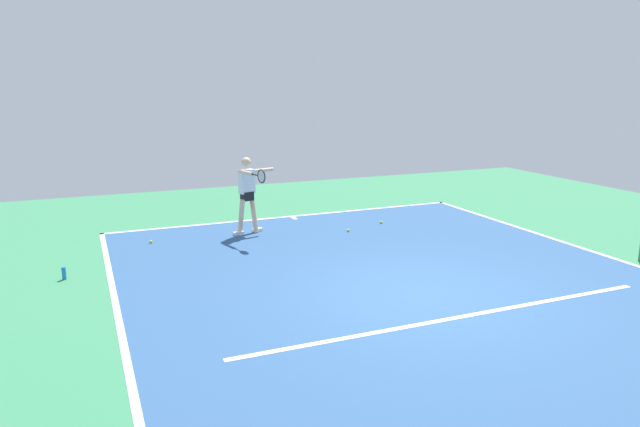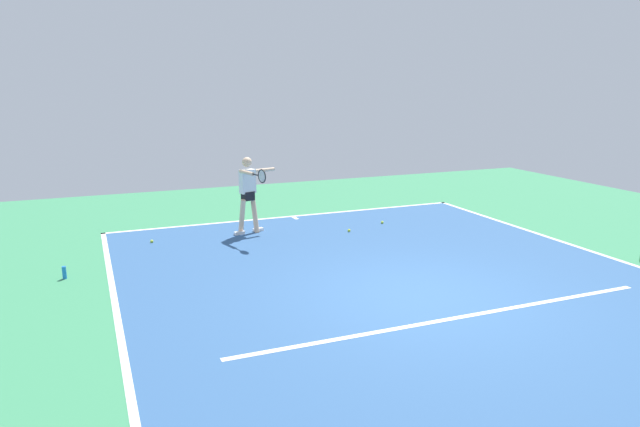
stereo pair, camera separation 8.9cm
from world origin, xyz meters
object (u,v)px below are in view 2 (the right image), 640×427
object	(u,v)px
tennis_player	(249,190)
tennis_ball_near_service_line	(349,230)
tennis_ball_by_sideline	(382,222)
tennis_ball_centre_court	(152,241)
water_bottle	(64,273)

from	to	relation	value
tennis_player	tennis_ball_near_service_line	world-z (taller)	tennis_player
tennis_ball_by_sideline	tennis_ball_centre_court	distance (m)	5.35
tennis_ball_near_service_line	tennis_ball_centre_court	distance (m)	4.33
tennis_player	tennis_ball_centre_court	bearing A→B (deg)	-15.55
tennis_ball_by_sideline	water_bottle	distance (m)	7.15
tennis_player	tennis_ball_centre_court	distance (m)	2.35
tennis_player	tennis_ball_by_sideline	size ratio (longest dim) A/B	26.20
tennis_ball_by_sideline	tennis_ball_near_service_line	xyz separation A→B (m)	(1.07, 0.41, 0.00)
tennis_ball_near_service_line	tennis_ball_centre_court	size ratio (longest dim) A/B	1.00
tennis_ball_centre_court	tennis_ball_near_service_line	bearing A→B (deg)	170.01
water_bottle	tennis_ball_near_service_line	bearing A→B (deg)	-169.87
tennis_ball_near_service_line	tennis_ball_centre_court	bearing A→B (deg)	-9.99
tennis_ball_by_sideline	tennis_ball_centre_court	world-z (taller)	same
tennis_player	water_bottle	distance (m)	4.30
tennis_player	tennis_ball_by_sideline	bearing A→B (deg)	158.61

